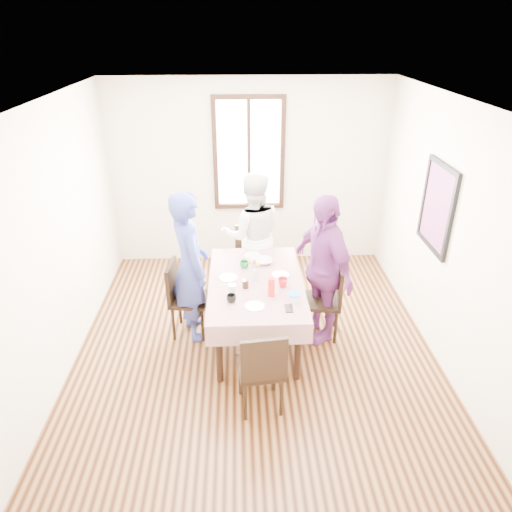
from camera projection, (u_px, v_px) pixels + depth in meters
name	position (u px, v px, depth m)	size (l,w,h in m)	color
ground	(255.00, 345.00, 5.40)	(4.50, 4.50, 0.00)	black
back_wall	(249.00, 174.00, 6.79)	(4.00, 4.00, 0.00)	beige
right_wall	(447.00, 235.00, 4.86)	(4.50, 4.50, 0.00)	beige
window_frame	(249.00, 154.00, 6.64)	(1.02, 0.06, 1.62)	black
window_pane	(249.00, 154.00, 6.65)	(0.90, 0.02, 1.50)	white
art_poster	(437.00, 207.00, 5.04)	(0.04, 0.76, 0.96)	red
dining_table	(256.00, 310.00, 5.36)	(0.92, 1.57, 0.75)	black
tablecloth	(256.00, 282.00, 5.19)	(1.04, 1.69, 0.01)	#570311
chair_left	(190.00, 299.00, 5.43)	(0.42, 0.42, 0.91)	black
chair_right	(322.00, 301.00, 5.40)	(0.42, 0.42, 0.91)	black
chair_far	(253.00, 261.00, 6.29)	(0.42, 0.42, 0.91)	black
chair_near	(260.00, 367.00, 4.36)	(0.42, 0.42, 0.91)	black
person_left	(189.00, 267.00, 5.24)	(0.64, 0.42, 1.77)	#333F92
person_far	(253.00, 235.00, 6.09)	(0.82, 0.64, 1.68)	white
person_right	(322.00, 269.00, 5.21)	(1.02, 0.43, 1.75)	#763078
mug_black	(231.00, 298.00, 4.79)	(0.10, 0.10, 0.08)	black
mug_flag	(283.00, 282.00, 5.06)	(0.11, 0.11, 0.10)	red
mug_green	(244.00, 264.00, 5.46)	(0.10, 0.10, 0.08)	#0C7226
serving_bowl	(263.00, 261.00, 5.56)	(0.21, 0.21, 0.05)	white
juice_carton	(271.00, 287.00, 4.87)	(0.07, 0.07, 0.21)	red
butter_tub	(294.00, 297.00, 4.82)	(0.13, 0.13, 0.06)	white
jam_jar	(245.00, 284.00, 5.04)	(0.07, 0.07, 0.09)	black
drinking_glass	(232.00, 290.00, 4.91)	(0.08, 0.08, 0.11)	silver
smartphone	(289.00, 308.00, 4.69)	(0.08, 0.16, 0.01)	black
flower_vase	(254.00, 274.00, 5.19)	(0.06, 0.06, 0.13)	silver
plate_left	(228.00, 278.00, 5.24)	(0.20, 0.20, 0.01)	white
plate_right	(281.00, 275.00, 5.30)	(0.20, 0.20, 0.01)	white
plate_far	(252.00, 255.00, 5.74)	(0.20, 0.20, 0.01)	white
plate_near	(255.00, 306.00, 4.72)	(0.20, 0.20, 0.01)	white
butter_lid	(294.00, 294.00, 4.81)	(0.12, 0.12, 0.01)	blue
flower_bunch	(254.00, 265.00, 5.14)	(0.09, 0.09, 0.10)	yellow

